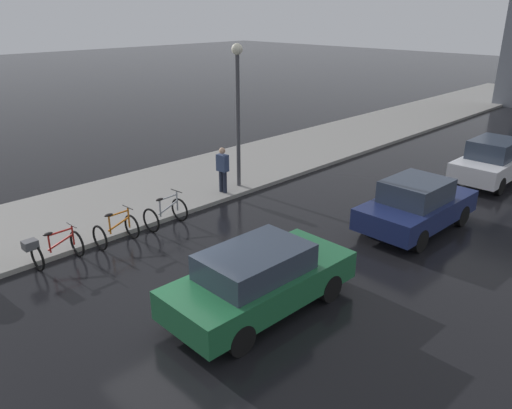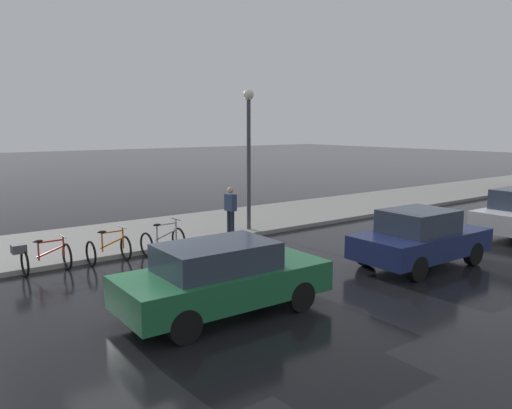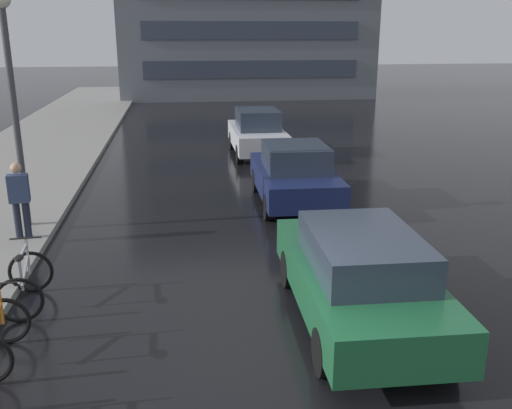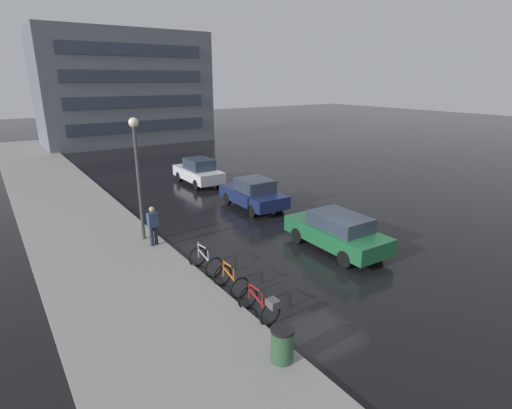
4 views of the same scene
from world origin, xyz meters
TOP-DOWN VIEW (x-y plane):
  - ground_plane at (0.00, 0.00)m, footprint 140.00×140.00m
  - sidewalk_kerb at (-6.00, 10.00)m, footprint 4.80×60.00m
  - bicycle_nearest at (-3.39, -1.02)m, footprint 0.74×1.40m
  - bicycle_second at (-3.32, 0.79)m, footprint 0.75×1.10m
  - bicycle_third at (-3.34, 2.47)m, footprint 0.82×1.21m
  - car_green at (1.81, 1.24)m, footprint 1.93×4.40m
  - car_navy at (2.09, 7.53)m, footprint 1.94×4.08m
  - car_white at (1.97, 13.63)m, footprint 1.75×4.13m
  - pedestrian at (-4.09, 5.44)m, footprint 0.42×0.28m
  - streetlamp at (-4.22, 6.32)m, footprint 0.38×0.38m

SIDE VIEW (x-z plane):
  - ground_plane at x=0.00m, z-range 0.00..0.00m
  - sidewalk_kerb at x=-6.00m, z-range 0.00..0.14m
  - bicycle_second at x=-3.32m, z-range -0.10..0.89m
  - bicycle_third at x=-3.34m, z-range -0.10..0.92m
  - bicycle_nearest at x=-3.39m, z-range 0.01..0.94m
  - car_green at x=1.81m, z-range 0.02..1.53m
  - car_navy at x=2.09m, z-range -0.01..1.57m
  - car_white at x=1.97m, z-range -0.02..1.65m
  - pedestrian at x=-4.09m, z-range 0.12..1.86m
  - streetlamp at x=-4.22m, z-range 0.76..5.85m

